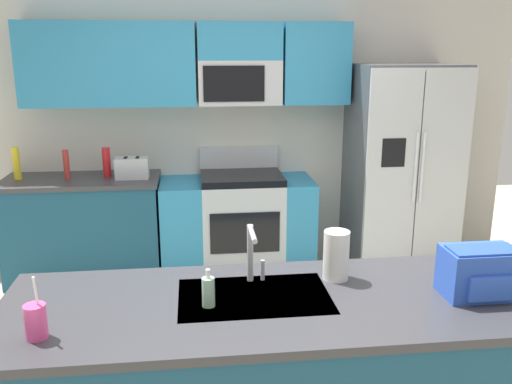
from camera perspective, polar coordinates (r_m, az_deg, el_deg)
name	(u,v)px	position (r m, az deg, el deg)	size (l,w,h in m)	color
ground_plane	(271,382)	(3.52, 1.63, -19.37)	(9.00, 9.00, 0.00)	beige
kitchen_wall_unit	(224,106)	(5.00, -3.40, 9.02)	(5.20, 0.43, 2.60)	beige
back_counter	(85,228)	(5.01, -17.55, -3.60)	(1.33, 0.63, 0.90)	navy
range_oven	(238,223)	(4.94, -1.94, -3.26)	(1.36, 0.61, 1.10)	#B7BABF
refrigerator	(401,169)	(5.08, 15.02, 2.38)	(0.90, 0.76, 1.85)	#4C4F54
toaster	(132,168)	(4.76, -12.90, 2.49)	(0.28, 0.16, 0.18)	#B7BABF
pepper_mill	(66,164)	(4.89, -19.32, 2.76)	(0.05, 0.05, 0.25)	#B2332D
bottle_red	(107,162)	(4.87, -15.44, 3.04)	(0.07, 0.07, 0.25)	red
bottle_yellow	(16,163)	(5.01, -23.88, 2.76)	(0.06, 0.06, 0.28)	yellow
sink_faucet	(252,250)	(2.55, -0.42, -6.08)	(0.09, 0.21, 0.28)	#B7BABF
drink_cup_pink	(36,321)	(2.29, -22.15, -12.47)	(0.08, 0.08, 0.26)	#EA4C93
soap_dispenser	(208,291)	(2.38, -5.03, -10.38)	(0.06, 0.06, 0.17)	#A5D8B2
paper_towel_roll	(336,255)	(2.64, 8.43, -6.59)	(0.12, 0.12, 0.24)	white
backpack	(480,271)	(2.64, 22.45, -7.71)	(0.32, 0.22, 0.23)	blue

